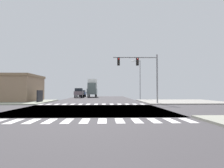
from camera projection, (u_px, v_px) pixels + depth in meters
ground at (90, 110)px, 19.02m from camera, size 90.00×90.00×0.05m
sidewalk_corner_ne at (180, 102)px, 31.45m from camera, size 12.00×12.00×0.14m
sidewalk_corner_nw at (9, 102)px, 30.57m from camera, size 12.00×12.00×0.14m
crosswalk_near at (76, 121)px, 11.72m from camera, size 13.50×2.00×0.01m
crosswalk_far at (92, 104)px, 26.31m from camera, size 13.50×2.00×0.01m
traffic_signal_mast at (140, 68)px, 26.59m from camera, size 5.84×0.55×6.47m
street_lamp at (139, 76)px, 40.32m from camera, size 1.78×0.32×7.73m
pickup_farside_1 at (79, 93)px, 50.58m from camera, size 2.00×5.10×2.35m
box_truck_crossing_1 at (92, 88)px, 55.02m from camera, size 2.40×7.20×4.85m
sedan_leading_2 at (82, 93)px, 57.85m from camera, size 1.80×4.30×1.88m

